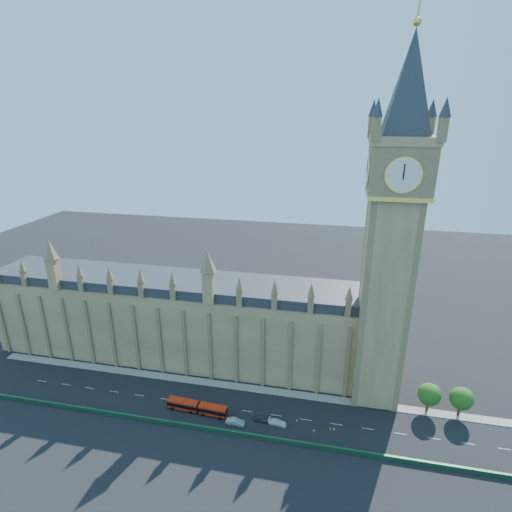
% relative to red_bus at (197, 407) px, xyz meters
% --- Properties ---
extents(ground, '(400.00, 400.00, 0.00)m').
position_rel_red_bus_xyz_m(ground, '(9.32, 3.00, -1.51)').
color(ground, black).
rests_on(ground, ground).
extents(palace_westminster, '(120.00, 20.00, 28.00)m').
position_rel_red_bus_xyz_m(palace_westminster, '(-15.68, 25.00, 12.36)').
color(palace_westminster, olive).
rests_on(palace_westminster, ground).
extents(elizabeth_tower, '(20.59, 20.59, 105.00)m').
position_rel_red_bus_xyz_m(elizabeth_tower, '(47.32, 17.00, 53.05)').
color(elizabeth_tower, olive).
rests_on(elizabeth_tower, ground).
extents(bridge_parapet, '(160.00, 0.60, 1.20)m').
position_rel_red_bus_xyz_m(bridge_parapet, '(9.32, -6.00, -0.91)').
color(bridge_parapet, '#1E4C2D').
rests_on(bridge_parapet, ground).
extents(kerb_north, '(160.00, 3.00, 0.16)m').
position_rel_red_bus_xyz_m(kerb_north, '(9.32, 12.50, -1.43)').
color(kerb_north, gray).
rests_on(kerb_north, ground).
extents(tree_east_near, '(6.00, 6.00, 8.50)m').
position_rel_red_bus_xyz_m(tree_east_near, '(61.54, 13.09, 4.14)').
color(tree_east_near, '#382619').
rests_on(tree_east_near, ground).
extents(tree_east_far, '(6.00, 6.00, 8.50)m').
position_rel_red_bus_xyz_m(tree_east_far, '(69.54, 13.09, 4.14)').
color(tree_east_far, '#382619').
rests_on(tree_east_far, ground).
extents(red_bus, '(16.95, 3.56, 2.86)m').
position_rel_red_bus_xyz_m(red_bus, '(0.00, 0.00, 0.00)').
color(red_bus, red).
rests_on(red_bus, ground).
extents(car_grey, '(4.24, 1.95, 1.41)m').
position_rel_red_bus_xyz_m(car_grey, '(17.81, 0.28, -0.80)').
color(car_grey, '#3D4044').
rests_on(car_grey, ground).
extents(car_silver, '(4.91, 1.74, 1.61)m').
position_rel_red_bus_xyz_m(car_silver, '(11.32, -2.40, -0.70)').
color(car_silver, '#9C9EA3').
rests_on(car_silver, ground).
extents(car_white, '(5.11, 2.51, 1.43)m').
position_rel_red_bus_xyz_m(car_white, '(22.18, -0.34, -0.79)').
color(car_white, white).
rests_on(car_white, ground).
extents(cone_a, '(0.53, 0.53, 0.69)m').
position_rel_red_bus_xyz_m(cone_a, '(31.70, -0.87, -1.16)').
color(cone_a, black).
rests_on(cone_a, ground).
extents(cone_b, '(0.52, 0.52, 0.63)m').
position_rel_red_bus_xyz_m(cone_b, '(27.03, 1.84, -1.20)').
color(cone_b, black).
rests_on(cone_b, ground).
extents(cone_c, '(0.55, 0.55, 0.69)m').
position_rel_red_bus_xyz_m(cone_c, '(36.74, 0.68, -1.17)').
color(cone_c, black).
rests_on(cone_c, ground).
extents(cone_d, '(0.44, 0.44, 0.66)m').
position_rel_red_bus_xyz_m(cone_d, '(35.76, 0.69, -1.18)').
color(cone_d, black).
rests_on(cone_d, ground).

